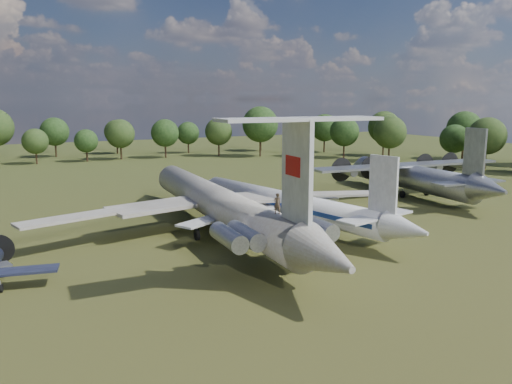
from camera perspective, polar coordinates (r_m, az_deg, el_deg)
name	(u,v)px	position (r m, az deg, el deg)	size (l,w,h in m)	color
ground	(201,239)	(59.67, -6.33, -5.37)	(300.00, 300.00, 0.00)	#234316
il62_airliner	(217,210)	(61.73, -4.44, -2.02)	(45.57, 59.24, 5.81)	silver
tu104_jet	(285,208)	(65.73, 3.38, -1.84)	(33.20, 44.27, 4.43)	silver
an12_transport	(411,180)	(89.44, 17.31, 1.30)	(36.18, 40.44, 5.32)	#A0A3A8
person_on_il62	(277,203)	(46.29, 2.44, -1.32)	(0.72, 0.47, 1.96)	#8D6A47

